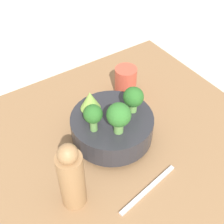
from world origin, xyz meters
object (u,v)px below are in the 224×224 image
bowl (112,127)px  fork (148,189)px  cup (126,81)px  pepper_mill (71,177)px

bowl → fork: size_ratio=1.18×
bowl → cup: 0.19m
cup → fork: cup is taller
fork → pepper_mill: bearing=154.5°
cup → fork: size_ratio=0.51×
fork → bowl: bearing=84.1°
bowl → fork: bowl is taller
cup → pepper_mill: bearing=-142.3°
pepper_mill → bowl: bearing=31.7°
cup → fork: 0.35m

